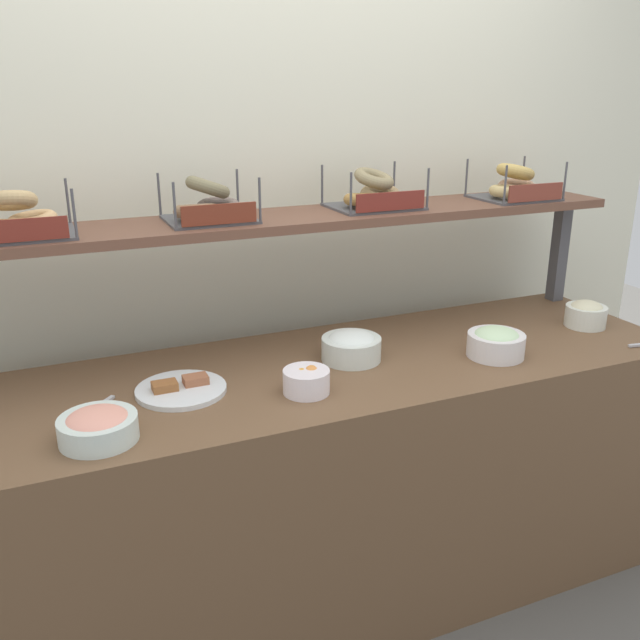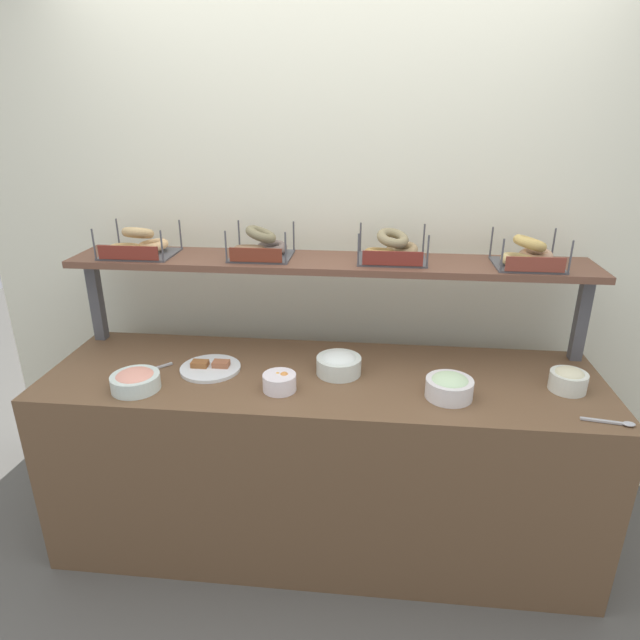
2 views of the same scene
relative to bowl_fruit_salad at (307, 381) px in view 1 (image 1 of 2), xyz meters
The scene contains 16 objects.
ground_plane 0.91m from the bowl_fruit_salad, 44.59° to the left, with size 8.00×8.00×0.00m, color #595651.
back_wall 0.79m from the bowl_fruit_salad, 77.56° to the left, with size 3.55×0.06×2.40m, color #EBE9CD.
deli_counter 0.51m from the bowl_fruit_salad, 44.59° to the left, with size 2.35×0.70×0.85m, color brown.
shelf_riser_right 1.35m from the bowl_fruit_salad, 18.45° to the left, with size 0.05×0.05×0.40m, color #4C4C51.
upper_shelf 0.59m from the bowl_fruit_salad, 69.86° to the left, with size 2.31×0.32×0.03m, color brown.
bowl_fruit_salad is the anchor object (origin of this frame).
bowl_potato_salad 1.15m from the bowl_fruit_salad, ahead, with size 0.15×0.15×0.10m.
bowl_lox_spread 0.58m from the bowl_fruit_salad, behind, with size 0.19×0.19×0.08m.
bowl_scallion_spread 0.67m from the bowl_fruit_salad, ahead, with size 0.18×0.18×0.10m.
bowl_cream_cheese 0.28m from the bowl_fruit_salad, 37.23° to the left, with size 0.19×0.19×0.09m.
serving_plate_white 0.36m from the bowl_fruit_salad, 156.37° to the left, with size 0.26×0.26×0.04m.
serving_spoon_near_plate 0.60m from the bowl_fruit_salad, behind, with size 0.14×0.14×0.01m.
bagel_basket_plain 0.93m from the bowl_fruit_salad, 149.89° to the left, with size 0.32×0.24×0.14m.
bagel_basket_poppy 0.64m from the bowl_fruit_salad, 109.09° to the left, with size 0.27×0.25×0.15m.
bagel_basket_everything 0.75m from the bowl_fruit_salad, 45.34° to the left, with size 0.30×0.25×0.14m.
bagel_basket_sesame 1.16m from the bowl_fruit_salad, 21.94° to the left, with size 0.28×0.26×0.14m.
Camera 1 is at (-0.82, -1.79, 1.68)m, focal length 38.29 mm.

